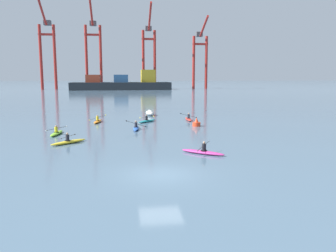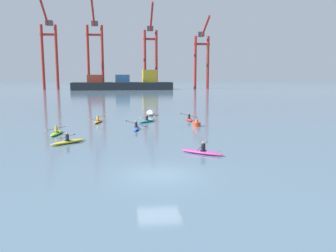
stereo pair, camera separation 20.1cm
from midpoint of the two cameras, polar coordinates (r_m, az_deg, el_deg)
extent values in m
plane|color=slate|center=(19.66, -1.58, -8.24)|extent=(800.00, 800.00, 0.00)
cube|color=#1E2328|center=(142.84, -7.98, 6.72)|extent=(41.00, 11.37, 3.12)
cube|color=#993823|center=(143.31, -12.56, 7.85)|extent=(5.74, 7.96, 3.11)
cube|color=#2D5684|center=(142.78, -8.00, 7.98)|extent=(5.74, 7.96, 3.13)
cube|color=#B29323|center=(143.14, -3.45, 8.45)|extent=(5.74, 7.96, 5.15)
cylinder|color=maroon|center=(154.04, -20.78, 10.82)|extent=(1.20, 1.20, 26.95)
cylinder|color=maroon|center=(152.86, -18.65, 10.94)|extent=(1.20, 1.20, 26.95)
cube|color=maroon|center=(154.19, -19.89, 14.38)|extent=(6.93, 0.90, 0.90)
cylinder|color=maroon|center=(148.69, -20.67, 17.97)|extent=(0.90, 14.44, 10.04)
cube|color=#47474C|center=(157.26, -19.79, 16.11)|extent=(2.80, 2.80, 2.00)
cylinder|color=maroon|center=(156.79, -13.68, 11.25)|extent=(1.20, 1.20, 27.95)
cylinder|color=maroon|center=(156.27, -11.35, 11.33)|extent=(1.20, 1.20, 27.95)
cube|color=maroon|center=(157.32, -12.64, 14.85)|extent=(7.47, 0.90, 0.90)
cylinder|color=maroon|center=(152.24, -13.00, 18.95)|extent=(0.90, 14.03, 12.69)
cube|color=#47474C|center=(160.47, -12.62, 16.59)|extent=(2.80, 2.80, 2.00)
cylinder|color=maroon|center=(154.97, -4.24, 11.14)|extent=(1.20, 1.20, 26.02)
cylinder|color=maroon|center=(155.36, -2.30, 11.15)|extent=(1.20, 1.20, 26.02)
cube|color=maroon|center=(155.84, -3.30, 14.49)|extent=(6.39, 0.90, 0.90)
cylinder|color=maroon|center=(150.30, -3.13, 17.99)|extent=(0.90, 14.07, 9.93)
cube|color=#47474C|center=(158.91, -3.38, 16.16)|extent=(2.80, 2.80, 2.00)
cylinder|color=maroon|center=(152.94, 4.33, 10.65)|extent=(1.20, 1.20, 23.20)
cylinder|color=maroon|center=(154.21, 6.46, 10.60)|extent=(1.20, 1.20, 23.20)
cube|color=maroon|center=(154.08, 5.44, 13.65)|extent=(6.95, 0.90, 0.90)
cylinder|color=maroon|center=(148.47, 6.07, 16.42)|extent=(0.90, 13.56, 7.13)
cube|color=#47474C|center=(156.97, 5.25, 15.20)|extent=(2.80, 2.80, 2.00)
ellipsoid|color=beige|center=(48.97, -3.19, 2.22)|extent=(1.44, 2.73, 0.70)
cube|color=beige|center=(48.93, -3.19, 2.66)|extent=(0.33, 1.94, 0.06)
cylinder|color=red|center=(38.37, 4.70, 0.30)|extent=(0.90, 0.90, 0.45)
cone|color=red|center=(38.30, 4.71, 1.04)|extent=(0.49, 0.49, 0.55)
ellipsoid|color=orange|center=(42.29, -11.95, 0.77)|extent=(1.09, 3.45, 0.26)
torus|color=black|center=(42.17, -11.99, 0.94)|extent=(0.56, 0.56, 0.05)
cylinder|color=gold|center=(42.14, -12.00, 1.26)|extent=(0.30, 0.30, 0.50)
sphere|color=tan|center=(42.10, -12.01, 1.73)|extent=(0.19, 0.19, 0.19)
cylinder|color=black|center=(42.18, -11.99, 1.40)|extent=(2.00, 0.33, 0.67)
ellipsoid|color=yellow|center=(42.45, -13.29, 0.97)|extent=(0.21, 0.07, 0.16)
ellipsoid|color=yellow|center=(41.93, -10.67, 1.84)|extent=(0.21, 0.07, 0.16)
ellipsoid|color=red|center=(43.60, 3.35, 1.16)|extent=(0.72, 3.42, 0.26)
torus|color=black|center=(43.49, 3.37, 1.33)|extent=(0.51, 0.51, 0.05)
cylinder|color=#23232D|center=(43.46, 3.38, 1.64)|extent=(0.30, 0.30, 0.50)
sphere|color=tan|center=(43.42, 3.38, 2.10)|extent=(0.19, 0.19, 0.19)
cylinder|color=black|center=(43.50, 3.37, 1.78)|extent=(2.04, 0.10, 0.55)
ellipsoid|color=black|center=(43.32, 2.04, 2.11)|extent=(0.20, 0.05, 0.15)
ellipsoid|color=black|center=(43.70, 4.68, 1.46)|extent=(0.20, 0.05, 0.15)
ellipsoid|color=#2856B2|center=(36.20, -5.59, -0.36)|extent=(0.86, 3.44, 0.26)
torus|color=black|center=(36.08, -5.60, -0.16)|extent=(0.53, 0.53, 0.05)
cylinder|color=#23232D|center=(36.05, -5.61, 0.21)|extent=(0.30, 0.30, 0.50)
sphere|color=tan|center=(36.00, -5.62, 0.77)|extent=(0.19, 0.19, 0.19)
cylinder|color=black|center=(36.08, -5.61, 0.38)|extent=(2.01, 0.19, 0.66)
ellipsoid|color=black|center=(36.10, -7.21, 0.86)|extent=(0.21, 0.06, 0.16)
ellipsoid|color=black|center=(36.10, -4.01, -0.10)|extent=(0.21, 0.06, 0.16)
ellipsoid|color=#C13384|center=(24.80, 5.67, -4.44)|extent=(3.04, 2.58, 0.26)
torus|color=black|center=(24.73, 5.88, -4.15)|extent=(0.69, 0.69, 0.05)
cylinder|color=black|center=(24.68, 5.89, -3.61)|extent=(0.30, 0.30, 0.50)
sphere|color=tan|center=(24.61, 5.91, -2.81)|extent=(0.19, 0.19, 0.19)
cylinder|color=black|center=(24.68, 5.79, -3.37)|extent=(1.31, 1.65, 0.41)
ellipsoid|color=silver|center=(23.80, 4.73, -4.26)|extent=(0.15, 0.18, 0.14)
ellipsoid|color=silver|center=(25.56, 6.78, -2.54)|extent=(0.15, 0.18, 0.14)
ellipsoid|color=teal|center=(41.82, -3.71, 0.85)|extent=(2.65, 2.98, 0.26)
torus|color=black|center=(41.73, -3.79, 1.02)|extent=(0.69, 0.69, 0.05)
cylinder|color=black|center=(41.70, -3.79, 1.35)|extent=(0.30, 0.30, 0.50)
sphere|color=tan|center=(41.65, -3.80, 1.83)|extent=(0.19, 0.19, 0.19)
cylinder|color=black|center=(41.72, -3.75, 1.49)|extent=(1.61, 1.37, 0.34)
ellipsoid|color=yellow|center=(42.36, -4.88, 1.38)|extent=(0.17, 0.16, 0.13)
ellipsoid|color=yellow|center=(41.10, -2.59, 1.61)|extent=(0.17, 0.16, 0.13)
ellipsoid|color=yellow|center=(29.70, -16.67, -2.61)|extent=(2.89, 2.76, 0.26)
torus|color=black|center=(29.62, -16.84, -2.37)|extent=(0.69, 0.69, 0.05)
cylinder|color=#23232D|center=(29.58, -16.86, -1.92)|extent=(0.30, 0.30, 0.50)
sphere|color=tan|center=(29.52, -16.89, -1.25)|extent=(0.19, 0.19, 0.19)
cylinder|color=black|center=(29.59, -16.78, -1.71)|extent=(1.41, 1.50, 0.62)
ellipsoid|color=black|center=(30.47, -17.82, -2.03)|extent=(0.17, 0.18, 0.16)
ellipsoid|color=black|center=(28.72, -15.69, -1.38)|extent=(0.17, 0.18, 0.16)
ellipsoid|color=#7ABC2D|center=(34.57, -18.50, -1.18)|extent=(0.98, 3.45, 0.26)
torus|color=black|center=(34.45, -18.56, -0.97)|extent=(0.54, 0.54, 0.05)
cylinder|color=gold|center=(34.41, -18.58, -0.58)|extent=(0.30, 0.30, 0.50)
sphere|color=tan|center=(34.36, -18.61, 0.00)|extent=(0.19, 0.19, 0.19)
cylinder|color=black|center=(34.45, -18.57, -0.40)|extent=(2.05, 0.27, 0.47)
ellipsoid|color=silver|center=(34.80, -20.16, -0.76)|extent=(0.20, 0.06, 0.14)
ellipsoid|color=silver|center=(34.12, -16.94, -0.04)|extent=(0.20, 0.06, 0.14)
camera|label=1|loc=(0.10, -90.17, -0.02)|focal=35.99mm
camera|label=2|loc=(0.10, 89.83, 0.02)|focal=35.99mm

